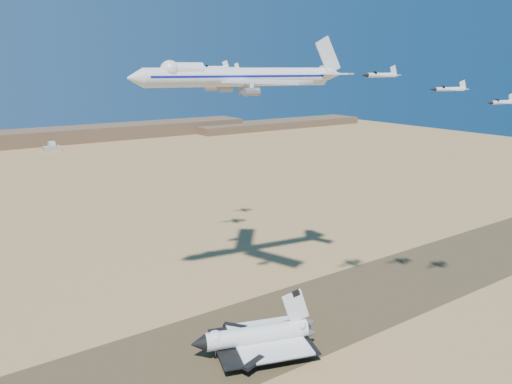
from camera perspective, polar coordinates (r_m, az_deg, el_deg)
ground at (r=190.02m, az=-0.15°, el=-16.01°), size 1200.00×1200.00×0.00m
runway at (r=190.01m, az=-0.15°, el=-16.01°), size 600.00×50.00×0.06m
ridgeline at (r=686.95m, az=-21.25°, el=5.81°), size 960.00×90.00×18.00m
shuttle at (r=177.38m, az=-0.01°, el=-16.24°), size 43.86×35.12×21.36m
carrier_747 at (r=192.03m, az=-2.55°, el=13.00°), size 87.97×67.06×21.83m
crew_a at (r=181.42m, az=3.69°, el=-17.27°), size 0.55×0.74×1.86m
crew_b at (r=179.56m, az=4.37°, el=-17.67°), size 0.86×0.94×1.69m
crew_c at (r=180.20m, az=4.80°, el=-17.54°), size 1.15×1.11×1.81m
chase_jet_a at (r=174.06m, az=14.08°, el=12.85°), size 16.14×8.60×4.02m
chase_jet_b at (r=187.70m, az=21.22°, el=10.92°), size 14.62×8.51×3.72m
chase_jet_c at (r=193.17m, az=26.25°, el=9.20°), size 14.56×7.82×3.63m
chase_jet_d at (r=239.47m, az=-4.96°, el=13.98°), size 16.29×9.57×4.17m
chase_jet_e at (r=264.13m, az=-3.33°, el=13.93°), size 13.89×8.13×3.55m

